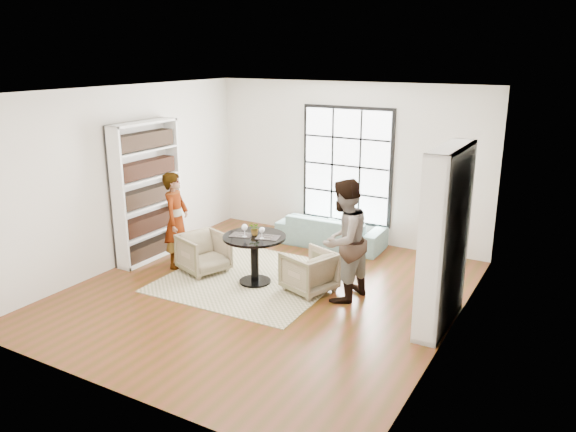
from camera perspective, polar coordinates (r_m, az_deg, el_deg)
The scene contains 16 objects.
ground at distance 8.61m, azimuth -2.36°, elevation -7.76°, with size 6.00×6.00×0.00m, color #602D16.
room_shell at distance 8.63m, azimuth -0.56°, elevation 1.17°, with size 6.00×6.01×6.00m.
rug at distance 9.12m, azimuth -3.69°, elevation -6.33°, with size 2.58×2.58×0.01m, color #C1B291.
pedestal_table at distance 8.75m, azimuth -3.42°, elevation -3.37°, with size 0.98×0.98×0.78m.
sofa at distance 10.55m, azimuth 4.38°, elevation -1.49°, with size 2.00×0.78×0.58m, color slate.
armchair_left at distance 9.37m, azimuth -8.56°, elevation -3.73°, with size 0.70×0.72×0.65m, color tan.
armchair_right at distance 8.54m, azimuth 2.15°, elevation -5.65°, with size 0.68×0.70×0.63m, color tan.
person_left at distance 9.56m, azimuth -11.29°, elevation -0.41°, with size 0.59×0.39×1.62m, color gray.
person_right at distance 8.12m, azimuth 5.65°, elevation -2.51°, with size 0.88×0.68×1.81m, color gray.
placemat_left at distance 8.72m, azimuth -4.73°, elevation -1.94°, with size 0.34×0.26×0.01m, color black.
placemat_right at distance 8.59m, azimuth -2.04°, elevation -2.18°, with size 0.34×0.26×0.01m, color black.
cutlery_left at distance 8.72m, azimuth -4.73°, elevation -1.90°, with size 0.14×0.22×0.01m, color #BABBBF, non-canonical shape.
cutlery_right at distance 8.59m, azimuth -2.04°, elevation -2.14°, with size 0.14×0.22×0.01m, color #BABBBF, non-canonical shape.
wine_glass_left at distance 8.59m, azimuth -4.43°, elevation -1.19°, with size 0.10×0.10×0.21m.
wine_glass_right at distance 8.50m, azimuth -2.68°, elevation -1.47°, with size 0.09×0.09×0.19m.
flower_centerpiece at distance 8.69m, azimuth -3.37°, elevation -1.29°, with size 0.19×0.16×0.21m, color gray.
Camera 1 is at (4.18, -6.66, 3.51)m, focal length 35.00 mm.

